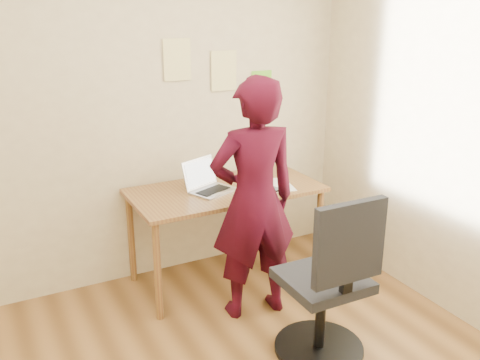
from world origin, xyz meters
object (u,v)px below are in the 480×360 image
phone (274,189)px  office_chair (329,291)px  person (254,201)px  desk (225,199)px  laptop (208,184)px

phone → office_chair: 1.03m
person → phone: bearing=-131.0°
desk → laptop: bearing=172.1°
phone → laptop: bearing=141.1°
desk → laptop: 0.19m
laptop → office_chair: bearing=-100.8°
person → desk: bearing=-87.8°
laptop → office_chair: (0.24, -1.17, -0.34)m
desk → person: bearing=-94.3°
office_chair → person: person is taller
desk → office_chair: (0.11, -1.15, -0.20)m
desk → person: size_ratio=0.86×
desk → office_chair: size_ratio=1.33×
office_chair → person: 0.76m
laptop → person: person is taller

